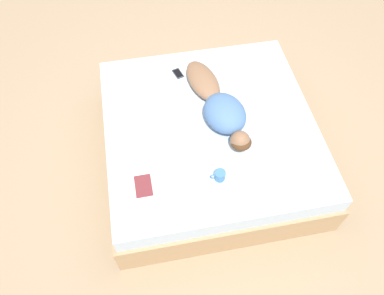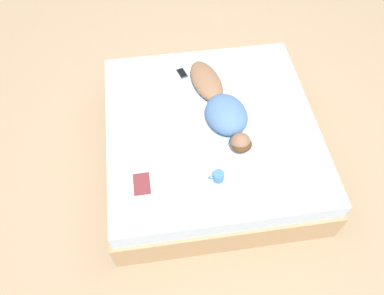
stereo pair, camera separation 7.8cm
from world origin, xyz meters
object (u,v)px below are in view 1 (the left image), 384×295
person (219,106)px  coffee_mug (220,175)px  cell_phone (178,74)px  open_magazine (156,184)px

person → coffee_mug: 0.70m
person → cell_phone: 0.64m
person → open_magazine: 0.93m
coffee_mug → cell_phone: (0.14, -1.24, -0.04)m
person → cell_phone: person is taller
coffee_mug → cell_phone: 1.25m
person → open_magazine: person is taller
open_magazine → coffee_mug: bearing=174.9°
open_magazine → cell_phone: bearing=-108.3°
open_magazine → cell_phone: (-0.38, -1.20, 0.00)m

